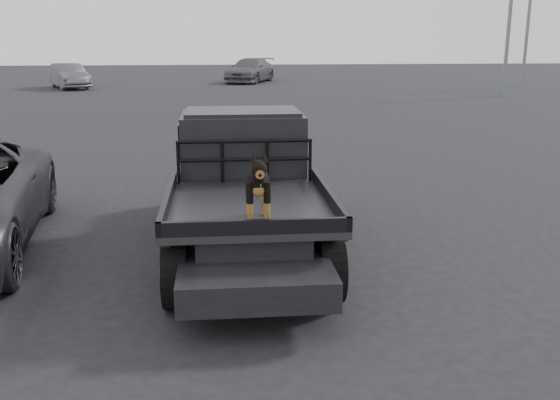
{
  "coord_description": "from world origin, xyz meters",
  "views": [
    {
      "loc": [
        -0.43,
        -6.26,
        2.81
      ],
      "look_at": [
        0.14,
        -0.49,
        1.29
      ],
      "focal_mm": 40.0,
      "sensor_mm": 36.0,
      "label": 1
    }
  ],
  "objects_px": {
    "flatbed_ute": "(246,219)",
    "dog": "(257,186)",
    "distant_car_b": "(250,70)",
    "distant_car_a": "(69,76)"
  },
  "relations": [
    {
      "from": "flatbed_ute",
      "to": "dog",
      "type": "distance_m",
      "value": 1.81
    },
    {
      "from": "dog",
      "to": "distant_car_b",
      "type": "distance_m",
      "value": 33.97
    },
    {
      "from": "flatbed_ute",
      "to": "distant_car_b",
      "type": "relative_size",
      "value": 1.05
    },
    {
      "from": "dog",
      "to": "distant_car_b",
      "type": "xyz_separation_m",
      "value": [
        1.63,
        33.92,
        -0.55
      ]
    },
    {
      "from": "flatbed_ute",
      "to": "distant_car_b",
      "type": "distance_m",
      "value": 32.37
    },
    {
      "from": "flatbed_ute",
      "to": "distant_car_b",
      "type": "height_order",
      "value": "distant_car_b"
    },
    {
      "from": "distant_car_b",
      "to": "distant_car_a",
      "type": "bearing_deg",
      "value": -137.89
    },
    {
      "from": "dog",
      "to": "distant_car_b",
      "type": "height_order",
      "value": "dog"
    },
    {
      "from": "dog",
      "to": "distant_car_a",
      "type": "bearing_deg",
      "value": 106.16
    },
    {
      "from": "dog",
      "to": "distant_car_a",
      "type": "xyz_separation_m",
      "value": [
        -8.68,
        29.98,
        -0.6
      ]
    }
  ]
}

